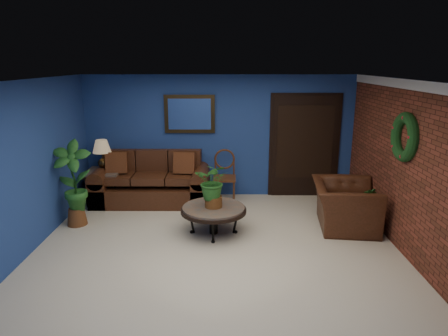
{
  "coord_description": "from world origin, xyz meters",
  "views": [
    {
      "loc": [
        0.13,
        -5.58,
        2.75
      ],
      "look_at": [
        0.1,
        0.55,
        1.11
      ],
      "focal_mm": 32.0,
      "sensor_mm": 36.0,
      "label": 1
    }
  ],
  "objects_px": {
    "coffee_table": "(214,210)",
    "armchair": "(345,205)",
    "end_table": "(104,178)",
    "sofa": "(152,185)",
    "side_chair": "(224,172)",
    "table_lamp": "(102,151)"
  },
  "relations": [
    {
      "from": "coffee_table",
      "to": "armchair",
      "type": "xyz_separation_m",
      "value": [
        2.22,
        0.28,
        -0.02
      ]
    },
    {
      "from": "end_table",
      "to": "armchair",
      "type": "distance_m",
      "value": 4.62
    },
    {
      "from": "sofa",
      "to": "side_chair",
      "type": "xyz_separation_m",
      "value": [
        1.45,
        0.04,
        0.25
      ]
    },
    {
      "from": "sofa",
      "to": "armchair",
      "type": "relative_size",
      "value": 1.92
    },
    {
      "from": "sofa",
      "to": "coffee_table",
      "type": "distance_m",
      "value": 2.03
    },
    {
      "from": "end_table",
      "to": "coffee_table",
      "type": "bearing_deg",
      "value": -34.49
    },
    {
      "from": "sofa",
      "to": "armchair",
      "type": "xyz_separation_m",
      "value": [
        3.5,
        -1.29,
        0.05
      ]
    },
    {
      "from": "armchair",
      "to": "end_table",
      "type": "bearing_deg",
      "value": 80.79
    },
    {
      "from": "coffee_table",
      "to": "side_chair",
      "type": "xyz_separation_m",
      "value": [
        0.17,
        1.61,
        0.19
      ]
    },
    {
      "from": "coffee_table",
      "to": "side_chair",
      "type": "relative_size",
      "value": 1.03
    },
    {
      "from": "sofa",
      "to": "table_lamp",
      "type": "xyz_separation_m",
      "value": [
        -0.95,
        -0.04,
        0.7
      ]
    },
    {
      "from": "sofa",
      "to": "coffee_table",
      "type": "relative_size",
      "value": 2.13
    },
    {
      "from": "coffee_table",
      "to": "end_table",
      "type": "height_order",
      "value": "end_table"
    },
    {
      "from": "table_lamp",
      "to": "armchair",
      "type": "distance_m",
      "value": 4.67
    },
    {
      "from": "end_table",
      "to": "table_lamp",
      "type": "height_order",
      "value": "table_lamp"
    },
    {
      "from": "armchair",
      "to": "table_lamp",
      "type": "bearing_deg",
      "value": 80.79
    },
    {
      "from": "sofa",
      "to": "side_chair",
      "type": "height_order",
      "value": "side_chair"
    },
    {
      "from": "sofa",
      "to": "coffee_table",
      "type": "bearing_deg",
      "value": -50.79
    },
    {
      "from": "coffee_table",
      "to": "side_chair",
      "type": "height_order",
      "value": "side_chair"
    },
    {
      "from": "sofa",
      "to": "side_chair",
      "type": "bearing_deg",
      "value": 1.62
    },
    {
      "from": "side_chair",
      "to": "armchair",
      "type": "bearing_deg",
      "value": -32.28
    },
    {
      "from": "side_chair",
      "to": "table_lamp",
      "type": "bearing_deg",
      "value": -177.38
    }
  ]
}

